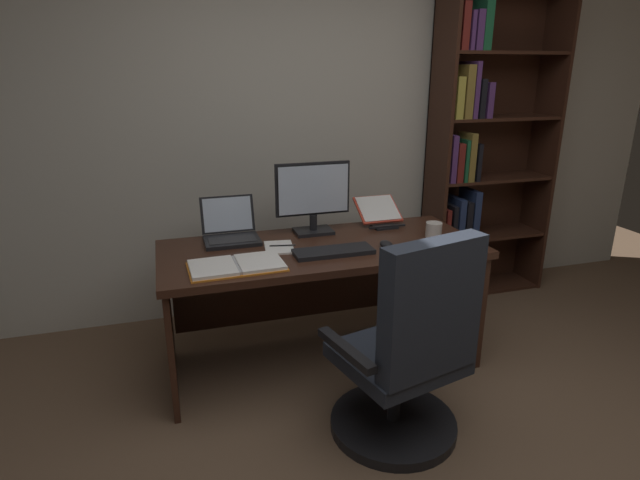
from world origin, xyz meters
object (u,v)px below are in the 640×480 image
(keyboard, at_px, (333,252))
(reading_stand_with_book, at_px, (379,212))
(desk, at_px, (318,273))
(office_chair, at_px, (409,358))
(open_binder, at_px, (237,265))
(monitor, at_px, (313,199))
(pen, at_px, (283,245))
(notepad, at_px, (279,247))
(computer_mouse, at_px, (386,245))
(coffee_mug, at_px, (434,230))
(laptop, at_px, (231,232))
(bookshelf, at_px, (477,158))

(keyboard, distance_m, reading_stand_with_book, 0.63)
(desk, height_order, office_chair, office_chair)
(reading_stand_with_book, xyz_separation_m, open_binder, (-0.96, -0.49, -0.06))
(reading_stand_with_book, bearing_deg, keyboard, -135.33)
(monitor, bearing_deg, open_binder, -140.11)
(monitor, relative_size, pen, 3.15)
(reading_stand_with_book, relative_size, open_binder, 0.57)
(desk, bearing_deg, open_binder, -151.67)
(monitor, distance_m, notepad, 0.39)
(computer_mouse, relative_size, reading_stand_with_book, 0.39)
(desk, distance_m, notepad, 0.31)
(reading_stand_with_book, distance_m, notepad, 0.75)
(coffee_mug, bearing_deg, laptop, 165.87)
(laptop, xyz_separation_m, pen, (0.25, -0.22, -0.04))
(desk, distance_m, coffee_mug, 0.71)
(open_binder, distance_m, notepad, 0.34)
(notepad, bearing_deg, monitor, 39.94)
(reading_stand_with_book, distance_m, open_binder, 1.08)
(monitor, relative_size, laptop, 1.45)
(laptop, xyz_separation_m, open_binder, (-0.03, -0.43, -0.04))
(notepad, bearing_deg, pen, 0.00)
(office_chair, height_order, coffee_mug, office_chair)
(monitor, bearing_deg, office_chair, -81.46)
(desk, bearing_deg, bookshelf, 23.21)
(notepad, height_order, coffee_mug, coffee_mug)
(office_chair, bearing_deg, coffee_mug, 42.12)
(open_binder, bearing_deg, monitor, 37.81)
(open_binder, bearing_deg, laptop, 83.82)
(desk, bearing_deg, computer_mouse, -33.77)
(computer_mouse, xyz_separation_m, open_binder, (-0.81, -0.05, -0.01))
(monitor, bearing_deg, computer_mouse, -51.66)
(bookshelf, relative_size, laptop, 7.18)
(bookshelf, bearing_deg, monitor, -162.54)
(desk, height_order, open_binder, open_binder)
(laptop, bearing_deg, coffee_mug, -14.13)
(open_binder, bearing_deg, desk, 26.24)
(open_binder, relative_size, coffee_mug, 5.12)
(desk, distance_m, reading_stand_with_book, 0.58)
(desk, relative_size, keyboard, 4.15)
(office_chair, bearing_deg, laptop, 108.80)
(laptop, distance_m, open_binder, 0.44)
(keyboard, distance_m, open_binder, 0.52)
(notepad, bearing_deg, keyboard, -33.24)
(pen, bearing_deg, open_binder, -142.23)
(monitor, height_order, pen, monitor)
(computer_mouse, height_order, open_binder, computer_mouse)
(computer_mouse, relative_size, pen, 0.74)
(pen, bearing_deg, desk, 12.88)
(bookshelf, bearing_deg, keyboard, -149.26)
(bookshelf, height_order, monitor, bookshelf)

